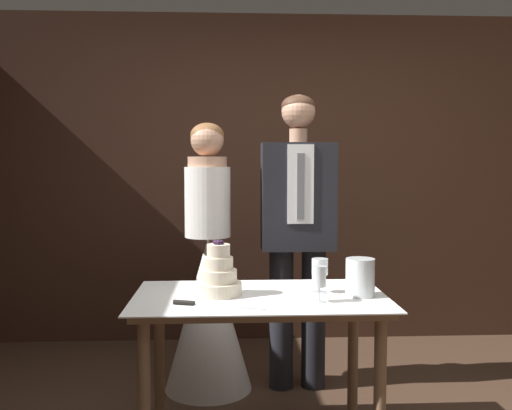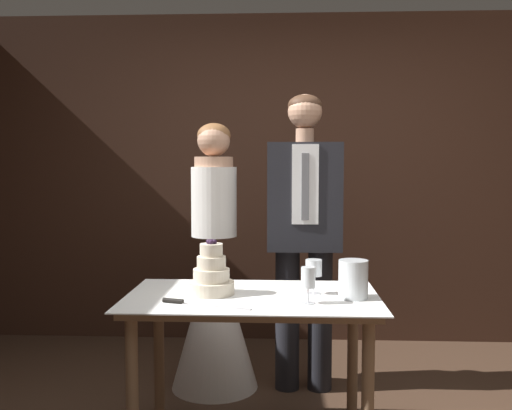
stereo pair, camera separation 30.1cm
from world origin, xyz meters
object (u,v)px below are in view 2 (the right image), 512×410
Objects in this scene: hurricane_candle at (353,280)px; bride at (214,292)px; cake_knife at (189,303)px; cake_table at (252,316)px; wine_glass_near at (314,270)px; wine_glass_middle at (308,279)px; groom at (304,225)px; tiered_cake at (211,276)px.

hurricane_candle is 0.11× the size of bride.
bride is at bearing 106.84° from cake_knife.
bride is (-0.28, 0.77, -0.06)m from cake_table.
wine_glass_middle is at bearing -100.29° from wine_glass_near.
tiered_cake is at bearing -122.35° from groom.
wine_glass_near is at bearing 156.33° from hurricane_candle.
wine_glass_middle is (0.46, -0.17, 0.02)m from tiered_cake.
groom is at bearing 70.19° from cake_table.
wine_glass_middle is at bearing -19.63° from tiered_cake.
bride is (-0.58, 0.73, -0.28)m from wine_glass_near.
wine_glass_near is at bearing 8.04° from cake_table.
cake_table is at bearing 175.50° from hurricane_candle.
groom is (-0.02, 0.73, 0.14)m from wine_glass_near.
tiered_cake is 0.91m from groom.
bride is at bearing 133.12° from hurricane_candle.
tiered_cake is (-0.20, 0.02, 0.20)m from cake_table.
groom is (0.01, 0.92, 0.15)m from wine_glass_middle.
tiered_cake reaches higher than cake_knife.
wine_glass_middle is (-0.03, -0.19, -0.01)m from wine_glass_near.
cake_knife is 0.55m from wine_glass_middle.
cake_knife is 2.45× the size of wine_glass_near.
bride reaches higher than cake_table.
cake_table is 0.82m from bride.
wine_glass_middle is 0.92× the size of hurricane_candle.
hurricane_candle is at bearing 28.51° from cake_knife.
cake_knife is at bearing -174.94° from wine_glass_middle.
wine_glass_near is at bearing 79.71° from wine_glass_middle.
hurricane_candle reaches higher than cake_table.
wine_glass_middle is 1.10m from bride.
hurricane_candle reaches higher than cake_knife.
groom is (0.48, 0.75, 0.17)m from tiered_cake.
hurricane_candle is 0.85m from groom.
wine_glass_near is 0.10× the size of bride.
wine_glass_middle reaches higher than cake_knife.
tiered_cake is at bearing -84.09° from bride.
wine_glass_middle is at bearing -59.52° from bride.
cake_knife reaches higher than cake_table.
cake_table is 0.67× the size of groom.
wine_glass_near reaches higher than cake_table.
tiered_cake is 0.49m from wine_glass_middle.
wine_glass_middle is 0.93m from groom.
bride is at bearing 95.91° from tiered_cake.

